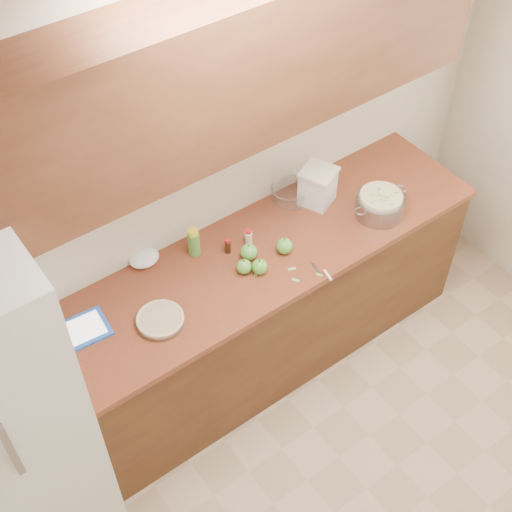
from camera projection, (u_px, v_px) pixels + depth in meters
room_shell at (492, 428)px, 2.57m from camera, size 3.60×3.60×3.60m
counter_run at (253, 312)px, 4.00m from camera, size 2.64×0.68×0.92m
upper_cabinets at (230, 69)px, 2.99m from camera, size 2.60×0.34×0.70m
pie at (160, 320)px, 3.36m from camera, size 0.24×0.24×0.04m
colander at (380, 205)px, 3.83m from camera, size 0.36×0.26×0.13m
flour_canister at (318, 186)px, 3.86m from camera, size 0.23×0.23×0.22m
tablet at (81, 331)px, 3.33m from camera, size 0.27×0.21×0.02m
paring_knife at (326, 274)px, 3.57m from camera, size 0.04×0.15×0.01m
lemon_bottle at (194, 242)px, 3.62m from camera, size 0.06×0.06×0.17m
cinnamon_shaker at (248, 237)px, 3.69m from camera, size 0.04×0.04×0.09m
vanilla_bottle at (228, 246)px, 3.65m from camera, size 0.03×0.03×0.09m
mixing_bowl at (291, 192)px, 3.93m from camera, size 0.22×0.22×0.08m
paper_towel at (144, 258)px, 3.61m from camera, size 0.20×0.18×0.07m
apple_left at (244, 267)px, 3.56m from camera, size 0.08×0.08×0.09m
apple_center at (249, 252)px, 3.62m from camera, size 0.09×0.09×0.10m
apple_front at (260, 267)px, 3.56m from camera, size 0.08×0.08×0.09m
apple_extra at (284, 246)px, 3.65m from camera, size 0.09×0.09×0.10m
peel_a at (319, 275)px, 3.57m from camera, size 0.03×0.03×0.00m
peel_b at (292, 269)px, 3.60m from camera, size 0.04×0.03×0.00m
peel_c at (256, 273)px, 3.58m from camera, size 0.04×0.04×0.00m
peel_d at (296, 280)px, 3.55m from camera, size 0.03×0.04×0.00m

